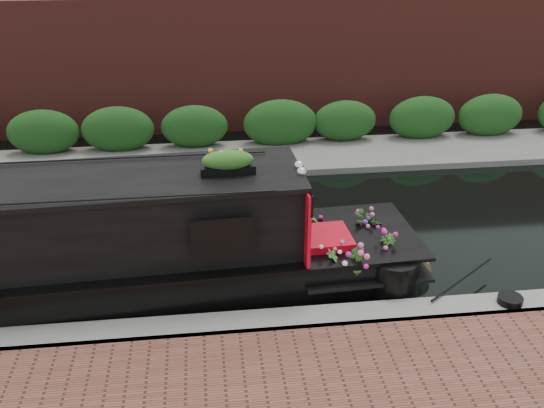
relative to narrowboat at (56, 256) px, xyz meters
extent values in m
plane|color=black|center=(2.50, 1.87, -0.86)|extent=(80.00, 80.00, 0.00)
cube|color=gray|center=(2.50, -1.43, -0.86)|extent=(40.00, 0.60, 0.50)
cube|color=#63635F|center=(2.50, 6.07, -0.86)|extent=(40.00, 2.40, 0.34)
cube|color=#194216|center=(2.50, 6.97, -0.86)|extent=(40.00, 1.10, 2.80)
cube|color=maroon|center=(2.50, 9.07, -0.86)|extent=(40.00, 1.00, 8.00)
cube|color=black|center=(-0.52, 0.00, 0.61)|extent=(9.55, 2.25, 1.39)
cube|color=black|center=(-0.52, 0.00, 1.34)|extent=(9.71, 2.41, 0.08)
cube|color=red|center=(4.25, 0.00, 0.61)|extent=(0.15, 1.80, 1.39)
cube|color=black|center=(2.88, -0.92, 0.68)|extent=(0.93, 0.07, 0.57)
cube|color=red|center=(4.79, 0.00, -0.14)|extent=(0.87, 0.97, 0.52)
sphere|color=silver|center=(4.26, -0.14, 1.41)|extent=(0.19, 0.19, 0.19)
sphere|color=silver|center=(4.26, 0.14, 1.41)|extent=(0.19, 0.19, 0.19)
cube|color=black|center=(3.03, 0.00, 1.46)|extent=(0.93, 0.27, 0.15)
ellipsoid|color=#FCA31C|center=(3.03, 0.00, 1.66)|extent=(1.01, 0.25, 0.25)
imported|color=#316B23|center=(4.76, -0.63, -0.12)|extent=(0.31, 0.35, 0.55)
imported|color=#316B23|center=(5.14, -0.72, -0.11)|extent=(0.30, 0.35, 0.57)
imported|color=#316B23|center=(5.72, 0.60, -0.10)|extent=(0.71, 0.70, 0.60)
imported|color=#316B23|center=(5.86, -0.20, -0.13)|extent=(0.41, 0.41, 0.53)
imported|color=#316B23|center=(4.65, 0.76, -0.11)|extent=(0.25, 0.33, 0.59)
cylinder|color=olive|center=(6.56, 0.00, -0.67)|extent=(0.39, 0.43, 0.39)
cylinder|color=black|center=(7.67, -1.45, -0.55)|extent=(0.42, 0.42, 0.12)
camera|label=1|loc=(2.66, -9.40, 5.42)|focal=40.00mm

